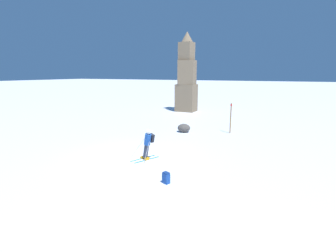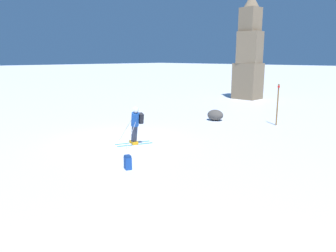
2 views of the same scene
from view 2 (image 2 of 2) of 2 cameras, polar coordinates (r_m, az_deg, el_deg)
The scene contains 6 objects.
ground_plane at distance 15.60m, azimuth -7.97°, elevation -2.53°, with size 300.00×300.00×0.00m, color white.
skier at distance 14.54m, azimuth -5.68°, elevation 0.40°, with size 1.37×1.71×1.77m.
rock_pillar at distance 31.69m, azimuth 13.93°, elevation 11.75°, with size 2.30×2.02×9.44m.
spare_backpack at distance 11.62m, azimuth -7.02°, elevation -6.31°, with size 0.36×0.32×0.50m.
exposed_boulder_0 at distance 20.52m, azimuth 8.23°, elevation 1.90°, with size 1.02×0.87×0.67m, color #4C4742.
trail_marker at distance 19.71m, azimuth 18.55°, elevation 3.81°, with size 0.13×0.13×2.38m.
Camera 2 is at (11.97, -9.22, 3.86)m, focal length 35.00 mm.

